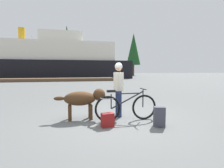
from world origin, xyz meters
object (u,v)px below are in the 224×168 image
(person_cyclist, at_px, (119,84))
(handbag_pannier, at_px, (108,120))
(dog, at_px, (83,99))
(sailboat_moored, at_px, (33,76))
(ferry_boat, at_px, (45,61))
(bicycle, at_px, (126,107))
(backpack, at_px, (159,117))

(person_cyclist, relative_size, handbag_pannier, 4.75)
(dog, relative_size, handbag_pannier, 4.21)
(person_cyclist, xyz_separation_m, handbag_pannier, (-0.55, -0.98, -0.84))
(sailboat_moored, bearing_deg, ferry_boat, 18.47)
(bicycle, distance_m, backpack, 0.99)
(handbag_pannier, bearing_deg, bicycle, 35.17)
(bicycle, height_order, backpack, bicycle)
(backpack, xyz_separation_m, sailboat_moored, (-8.84, 28.79, 0.23))
(backpack, distance_m, sailboat_moored, 30.11)
(dog, distance_m, sailboat_moored, 28.52)
(dog, bearing_deg, person_cyclist, 4.96)
(person_cyclist, height_order, sailboat_moored, sailboat_moored)
(person_cyclist, relative_size, sailboat_moored, 0.23)
(bicycle, bearing_deg, ferry_boat, 101.91)
(bicycle, xyz_separation_m, handbag_pannier, (-0.62, -0.44, -0.22))
(backpack, relative_size, ferry_boat, 0.02)
(backpack, relative_size, handbag_pannier, 1.45)
(person_cyclist, bearing_deg, backpack, -58.00)
(sailboat_moored, bearing_deg, dog, -75.86)
(dog, distance_m, backpack, 2.21)
(bicycle, height_order, ferry_boat, ferry_boat)
(bicycle, height_order, dog, bicycle)
(bicycle, relative_size, dog, 1.22)
(bicycle, distance_m, handbag_pannier, 0.80)
(handbag_pannier, bearing_deg, sailboat_moored, 104.77)
(bicycle, xyz_separation_m, ferry_boat, (-6.07, 28.79, 2.66))
(person_cyclist, distance_m, dog, 1.18)
(backpack, xyz_separation_m, handbag_pannier, (-1.32, 0.25, -0.08))
(backpack, distance_m, ferry_boat, 30.37)
(bicycle, distance_m, ferry_boat, 29.54)
(handbag_pannier, bearing_deg, backpack, -10.91)
(ferry_boat, bearing_deg, bicycle, -78.09)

